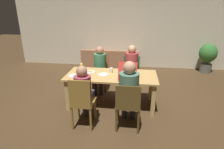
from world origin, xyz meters
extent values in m
plane|color=#49341E|center=(0.00, 0.00, 0.00)|extent=(20.00, 20.00, 0.00)
cube|color=beige|center=(0.00, 3.00, 1.45)|extent=(7.75, 0.12, 2.89)
cube|color=tan|center=(0.00, 0.00, 0.71)|extent=(1.95, 0.88, 0.04)
cube|color=tan|center=(-0.89, -0.36, 0.35)|extent=(0.08, 0.08, 0.69)
cube|color=tan|center=(0.89, -0.36, 0.35)|extent=(0.08, 0.08, 0.69)
cube|color=tan|center=(-0.89, 0.36, 0.35)|extent=(0.08, 0.08, 0.69)
cube|color=tan|center=(0.89, 0.36, 0.35)|extent=(0.08, 0.08, 0.69)
cylinder|color=brown|center=(0.22, -0.63, 0.23)|extent=(0.04, 0.04, 0.46)
cylinder|color=brown|center=(0.60, -0.63, 0.23)|extent=(0.04, 0.04, 0.46)
cylinder|color=brown|center=(0.22, -0.97, 0.23)|extent=(0.04, 0.04, 0.46)
cylinder|color=brown|center=(0.60, -0.97, 0.23)|extent=(0.04, 0.04, 0.46)
cube|color=brown|center=(0.41, -0.80, 0.47)|extent=(0.44, 0.40, 0.02)
cube|color=brown|center=(0.41, -0.98, 0.69)|extent=(0.42, 0.03, 0.43)
cylinder|color=#2D2D35|center=(0.32, -0.49, 0.24)|extent=(0.10, 0.10, 0.48)
cylinder|color=#2D2D35|center=(0.49, -0.49, 0.24)|extent=(0.10, 0.10, 0.48)
cube|color=#2D2D35|center=(0.41, -0.64, 0.53)|extent=(0.31, 0.32, 0.11)
cylinder|color=#4B725F|center=(0.41, -0.80, 0.79)|extent=(0.34, 0.34, 0.54)
sphere|color=tan|center=(0.41, -0.80, 1.16)|extent=(0.22, 0.22, 0.22)
cylinder|color=#24693F|center=(0.59, 0.59, 0.23)|extent=(0.04, 0.04, 0.46)
cylinder|color=#24693F|center=(0.22, 0.59, 0.23)|extent=(0.04, 0.04, 0.46)
cylinder|color=#24693F|center=(0.59, 0.98, 0.23)|extent=(0.04, 0.04, 0.46)
cylinder|color=#24693F|center=(0.22, 0.98, 0.23)|extent=(0.04, 0.04, 0.46)
cube|color=#24693F|center=(0.41, 0.78, 0.47)|extent=(0.43, 0.45, 0.02)
cube|color=#24693F|center=(0.41, 0.99, 0.69)|extent=(0.41, 0.03, 0.42)
cylinder|color=#393C39|center=(0.49, 0.48, 0.24)|extent=(0.10, 0.10, 0.48)
cylinder|color=#393C39|center=(0.33, 0.48, 0.24)|extent=(0.10, 0.10, 0.48)
cube|color=#393C39|center=(0.41, 0.63, 0.53)|extent=(0.29, 0.32, 0.11)
cylinder|color=#A53C3F|center=(0.41, 0.78, 0.78)|extent=(0.32, 0.32, 0.51)
sphere|color=tan|center=(0.41, 0.78, 1.12)|extent=(0.20, 0.20, 0.20)
cylinder|color=olive|center=(-0.58, -0.63, 0.23)|extent=(0.04, 0.04, 0.46)
cylinder|color=olive|center=(-0.24, -0.63, 0.23)|extent=(0.04, 0.04, 0.46)
cylinder|color=olive|center=(-0.58, -1.01, 0.23)|extent=(0.04, 0.04, 0.46)
cylinder|color=olive|center=(-0.24, -1.01, 0.23)|extent=(0.04, 0.04, 0.46)
cube|color=olive|center=(-0.41, -0.82, 0.47)|extent=(0.39, 0.43, 0.02)
cube|color=olive|center=(-0.41, -1.02, 0.73)|extent=(0.37, 0.03, 0.50)
cylinder|color=#443F4B|center=(-0.48, -0.50, 0.24)|extent=(0.10, 0.10, 0.48)
cylinder|color=#443F4B|center=(-0.33, -0.50, 0.24)|extent=(0.10, 0.10, 0.48)
cube|color=#443F4B|center=(-0.41, -0.65, 0.53)|extent=(0.27, 0.33, 0.11)
cylinder|color=#993B4C|center=(-0.41, -0.82, 0.75)|extent=(0.30, 0.30, 0.45)
sphere|color=#AE795B|center=(-0.41, -0.82, 1.07)|extent=(0.20, 0.20, 0.20)
cylinder|color=#9D5D30|center=(-0.24, 0.61, 0.23)|extent=(0.04, 0.04, 0.46)
cylinder|color=#9D5D30|center=(-0.57, 0.61, 0.23)|extent=(0.04, 0.04, 0.46)
cylinder|color=#9D5D30|center=(-0.24, 1.00, 0.23)|extent=(0.04, 0.04, 0.46)
cylinder|color=#9D5D30|center=(-0.57, 1.00, 0.23)|extent=(0.04, 0.04, 0.46)
cube|color=#9D5D30|center=(-0.41, 0.80, 0.47)|extent=(0.39, 0.45, 0.02)
cube|color=#9D5D30|center=(-0.41, 1.01, 0.72)|extent=(0.37, 0.03, 0.49)
cylinder|color=#2E2E39|center=(-0.33, 0.47, 0.24)|extent=(0.10, 0.10, 0.48)
cylinder|color=#2E2E39|center=(-0.48, 0.47, 0.24)|extent=(0.10, 0.10, 0.48)
cube|color=#2E2E39|center=(-0.41, 0.63, 0.53)|extent=(0.28, 0.34, 0.11)
cylinder|color=#3E7F56|center=(-0.41, 0.80, 0.75)|extent=(0.31, 0.31, 0.45)
sphere|color=#AB7256|center=(-0.41, 0.80, 1.07)|extent=(0.20, 0.20, 0.20)
cube|color=red|center=(0.36, -0.02, 0.74)|extent=(0.37, 0.37, 0.02)
cylinder|color=gold|center=(0.36, -0.02, 0.75)|extent=(0.33, 0.33, 0.01)
cube|color=red|center=(0.36, -0.29, 0.92)|extent=(0.37, 0.16, 0.34)
cylinder|color=white|center=(-0.49, 0.11, 0.73)|extent=(0.22, 0.22, 0.01)
cone|color=#C1803E|center=(-0.49, 0.11, 0.75)|extent=(0.11, 0.11, 0.02)
cylinder|color=white|center=(-0.18, -0.02, 0.73)|extent=(0.23, 0.23, 0.01)
cylinder|color=white|center=(-0.79, -0.17, 0.73)|extent=(0.22, 0.22, 0.01)
cylinder|color=#E7CA5E|center=(-0.75, 0.30, 0.79)|extent=(0.07, 0.07, 0.14)
cylinder|color=silver|center=(-0.02, 0.15, 0.78)|extent=(0.08, 0.08, 0.11)
cube|color=#9D6B48|center=(-0.34, 2.40, 0.21)|extent=(1.85, 0.88, 0.41)
cube|color=#9D6B48|center=(-0.34, 2.03, 0.60)|extent=(1.85, 0.16, 0.38)
cube|color=#9D6B48|center=(-1.16, 2.40, 0.50)|extent=(0.20, 0.84, 0.18)
cube|color=#9D6B48|center=(0.49, 2.40, 0.50)|extent=(0.20, 0.84, 0.18)
cylinder|color=#595F55|center=(2.87, 2.61, 0.15)|extent=(0.36, 0.36, 0.30)
cylinder|color=brown|center=(2.87, 2.61, 0.37)|extent=(0.05, 0.05, 0.14)
ellipsoid|color=#33722F|center=(2.87, 2.61, 0.66)|extent=(0.56, 0.56, 0.62)
camera|label=1|loc=(0.50, -3.75, 2.12)|focal=29.99mm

